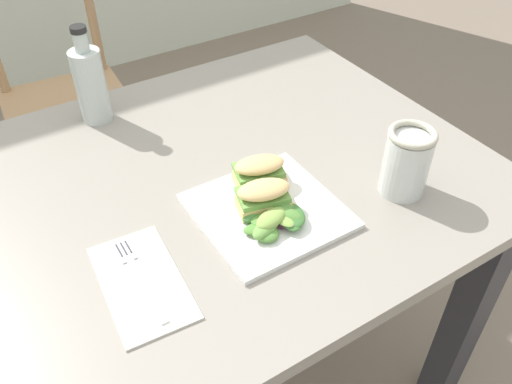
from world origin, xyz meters
TOP-DOWN VIEW (x-y plane):
  - dining_table at (0.05, 0.06)m, footprint 1.11×0.84m
  - chair_wooden_far at (0.01, 1.03)m, footprint 0.43×0.43m
  - plate_lunch at (0.11, -0.08)m, footprint 0.24×0.24m
  - sandwich_half_front at (0.10, -0.08)m, footprint 0.10×0.08m
  - sandwich_half_back at (0.13, -0.01)m, footprint 0.10×0.08m
  - salad_mixed_greens at (0.09, -0.12)m, footprint 0.12×0.11m
  - napkin_folded at (-0.15, -0.11)m, footprint 0.13×0.22m
  - fork_on_napkin at (-0.15, -0.09)m, footprint 0.03×0.19m
  - bottle_cold_brew at (-0.05, 0.37)m, footprint 0.07×0.07m
  - mason_jar_iced_tea at (0.35, -0.16)m, footprint 0.09×0.09m

SIDE VIEW (x-z plane):
  - chair_wooden_far at x=0.01m, z-range 0.01..0.88m
  - dining_table at x=0.05m, z-range 0.23..0.97m
  - napkin_folded at x=-0.15m, z-range 0.74..0.74m
  - plate_lunch at x=0.11m, z-range 0.74..0.75m
  - fork_on_napkin at x=-0.15m, z-range 0.74..0.75m
  - salad_mixed_greens at x=0.09m, z-range 0.75..0.78m
  - sandwich_half_front at x=0.10m, z-range 0.75..0.81m
  - sandwich_half_back at x=0.13m, z-range 0.75..0.81m
  - mason_jar_iced_tea at x=0.35m, z-range 0.73..0.86m
  - bottle_cold_brew at x=-0.05m, z-range 0.71..0.92m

